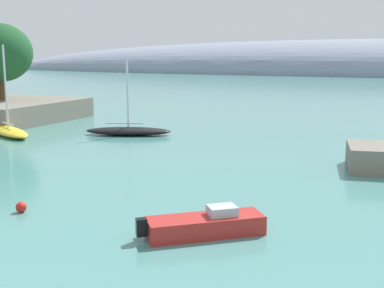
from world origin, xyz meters
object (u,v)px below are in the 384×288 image
(sailboat_black_mid_mooring, at_px, (128,131))
(motorboat_red_foreground, at_px, (205,225))
(sailboat_yellow_near_shore, at_px, (9,131))
(mooring_buoy_red, at_px, (21,207))
(tree_clump_shore, at_px, (0,53))

(sailboat_black_mid_mooring, relative_size, motorboat_red_foreground, 1.75)
(sailboat_yellow_near_shore, bearing_deg, sailboat_black_mid_mooring, 52.75)
(sailboat_yellow_near_shore, height_order, sailboat_black_mid_mooring, sailboat_yellow_near_shore)
(motorboat_red_foreground, bearing_deg, sailboat_yellow_near_shore, 108.81)
(sailboat_black_mid_mooring, bearing_deg, mooring_buoy_red, -91.73)
(sailboat_black_mid_mooring, relative_size, mooring_buoy_red, 16.14)
(sailboat_yellow_near_shore, xyz_separation_m, sailboat_black_mid_mooring, (10.34, 4.64, -0.01))
(tree_clump_shore, bearing_deg, mooring_buoy_red, -44.48)
(tree_clump_shore, bearing_deg, sailboat_yellow_near_shore, -43.79)
(motorboat_red_foreground, distance_m, mooring_buoy_red, 9.41)
(sailboat_black_mid_mooring, xyz_separation_m, mooring_buoy_red, (7.23, -22.09, -0.17))
(tree_clump_shore, height_order, motorboat_red_foreground, tree_clump_shore)
(tree_clump_shore, relative_size, sailboat_black_mid_mooring, 1.04)
(motorboat_red_foreground, height_order, mooring_buoy_red, motorboat_red_foreground)
(tree_clump_shore, relative_size, mooring_buoy_red, 16.76)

